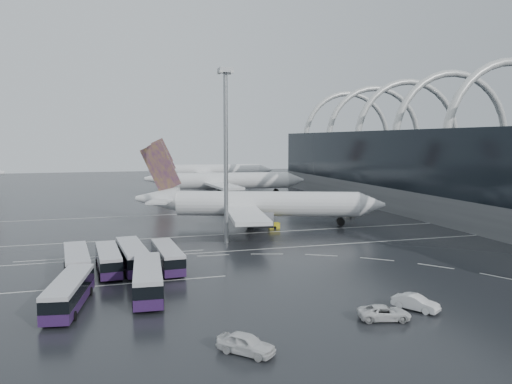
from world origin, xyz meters
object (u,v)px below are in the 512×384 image
object	(u,v)px
airliner_main	(255,204)
bus_row_near_a	(77,262)
airliner_gate_b	(223,181)
bus_row_near_c	(133,256)
floodlight_mast	(226,134)
gse_cart_belly_b	(333,210)
van_curve_b	(246,344)
bus_row_far_c	(148,279)
bus_row_near_b	(108,259)
bus_row_near_d	(167,256)
bus_row_far_a	(69,292)
van_curve_a	(384,313)
van_curve_c	(416,303)
airliner_gate_c	(209,171)
gse_cart_belly_c	(274,226)
gse_cart_belly_d	(349,215)

from	to	relation	value
airliner_main	bus_row_near_a	world-z (taller)	airliner_main
airliner_gate_b	bus_row_near_c	bearing A→B (deg)	-102.10
floodlight_mast	gse_cart_belly_b	distance (m)	47.41
van_curve_b	bus_row_far_c	bearing A→B (deg)	65.48
van_curve_b	floodlight_mast	xyz separation A→B (m)	(8.49, 44.02, 17.74)
bus_row_far_c	bus_row_near_b	bearing A→B (deg)	23.86
bus_row_near_d	bus_row_far_a	bearing A→B (deg)	135.73
van_curve_a	gse_cart_belly_b	world-z (taller)	van_curve_a
van_curve_c	gse_cart_belly_b	bearing A→B (deg)	38.78
airliner_gate_b	airliner_gate_c	world-z (taller)	airliner_gate_c
bus_row_near_b	bus_row_far_c	xyz separation A→B (m)	(4.35, -11.91, 0.21)
airliner_main	bus_row_near_d	size ratio (longest dim) A/B	4.00
airliner_gate_c	bus_row_far_a	world-z (taller)	airliner_gate_c
gse_cart_belly_b	floodlight_mast	bearing A→B (deg)	-139.69
airliner_main	floodlight_mast	xyz separation A→B (m)	(-9.60, -15.59, 14.21)
airliner_gate_c	bus_row_near_c	xyz separation A→B (m)	(-37.22, -135.57, -2.79)
airliner_main	bus_row_near_c	world-z (taller)	airliner_main
airliner_main	gse_cart_belly_b	xyz separation A→B (m)	(23.83, 12.76, -3.84)
airliner_main	floodlight_mast	world-z (taller)	floodlight_mast
bus_row_near_c	gse_cart_belly_b	world-z (taller)	bus_row_near_c
airliner_gate_c	bus_row_near_b	size ratio (longest dim) A/B	4.19
bus_row_near_b	airliner_gate_c	bearing A→B (deg)	-20.48
bus_row_near_c	bus_row_near_d	xyz separation A→B (m)	(4.62, -1.18, -0.14)
van_curve_c	gse_cart_belly_c	xyz separation A→B (m)	(1.07, 49.85, -0.22)
airliner_main	bus_row_far_a	world-z (taller)	airliner_main
floodlight_mast	gse_cart_belly_b	size ratio (longest dim) A/B	14.73
airliner_main	gse_cart_belly_d	bearing A→B (deg)	29.44
airliner_gate_c	van_curve_b	size ratio (longest dim) A/B	10.24
bus_row_far_c	van_curve_a	size ratio (longest dim) A/B	2.70
bus_row_far_a	van_curve_c	distance (m)	36.41
airliner_gate_b	bus_row_far_c	size ratio (longest dim) A/B	3.67
bus_row_far_a	gse_cart_belly_d	distance (m)	73.89
bus_row_near_a	gse_cart_belly_d	distance (m)	66.14
bus_row_near_a	bus_row_near_c	distance (m)	7.28
airliner_gate_c	bus_row_far_c	distance (m)	152.30
bus_row_near_d	bus_row_far_c	xyz separation A→B (m)	(-3.48, -11.18, 0.18)
bus_row_near_c	van_curve_c	distance (m)	37.61
airliner_main	floodlight_mast	bearing A→B (deg)	-101.68
bus_row_near_a	van_curve_c	bearing A→B (deg)	-130.29
van_curve_b	floodlight_mast	distance (m)	48.21
bus_row_near_b	bus_row_near_c	bearing A→B (deg)	-85.84
airliner_main	van_curve_b	size ratio (longest dim) A/B	9.92
airliner_gate_b	bus_row_far_a	size ratio (longest dim) A/B	3.94
bus_row_near_d	bus_row_far_a	distance (m)	17.86
airliner_gate_b	bus_row_near_c	distance (m)	91.96
bus_row_far_c	gse_cart_belly_c	xyz separation A→B (m)	(27.49, 36.64, -1.29)
van_curve_c	gse_cart_belly_d	bearing A→B (deg)	36.34
gse_cart_belly_d	floodlight_mast	bearing A→B (deg)	-149.58
airliner_gate_b	bus_row_near_b	distance (m)	93.56
floodlight_mast	gse_cart_belly_d	world-z (taller)	floodlight_mast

